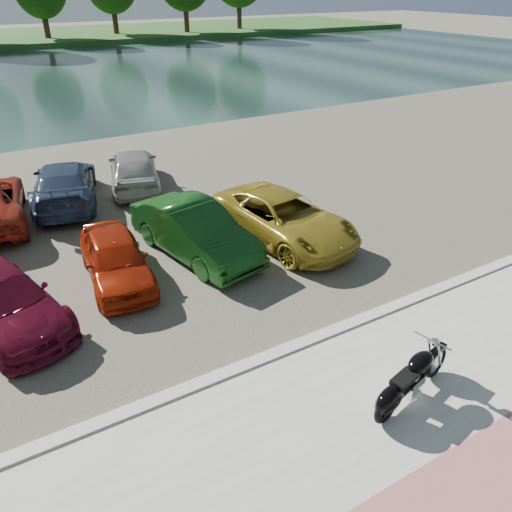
{
  "coord_description": "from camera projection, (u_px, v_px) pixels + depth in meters",
  "views": [
    {
      "loc": [
        -6.01,
        -4.73,
        6.89
      ],
      "look_at": [
        -0.69,
        4.25,
        1.1
      ],
      "focal_mm": 35.0,
      "sensor_mm": 36.0,
      "label": 1
    }
  ],
  "objects": [
    {
      "name": "car_11",
      "position": [
        65.0,
        183.0,
        17.15
      ],
      "size": [
        3.16,
        5.29,
        1.43
      ],
      "primitive_type": "imported",
      "rotation": [
        0.0,
        0.0,
        2.89
      ],
      "color": "navy",
      "rests_on": "parking_lot"
    },
    {
      "name": "car_3",
      "position": [
        2.0,
        300.0,
        11.05
      ],
      "size": [
        2.89,
        4.65,
        1.26
      ],
      "primitive_type": "imported",
      "rotation": [
        0.0,
        0.0,
        0.28
      ],
      "color": "#580C20",
      "rests_on": "parking_lot"
    },
    {
      "name": "kerb",
      "position": [
        335.0,
        331.0,
        11.05
      ],
      "size": [
        60.0,
        0.3,
        0.14
      ],
      "primitive_type": "cube",
      "color": "#A29F98",
      "rests_on": "ground"
    },
    {
      "name": "motorcycle",
      "position": [
        407.0,
        383.0,
        8.93
      ],
      "size": [
        2.3,
        0.9,
        1.05
      ],
      "rotation": [
        0.0,
        0.0,
        0.23
      ],
      "color": "black",
      "rests_on": "promenade"
    },
    {
      "name": "car_6",
      "position": [
        283.0,
        218.0,
        14.71
      ],
      "size": [
        2.97,
        5.26,
        1.39
      ],
      "primitive_type": "imported",
      "rotation": [
        0.0,
        0.0,
        0.14
      ],
      "color": "olive",
      "rests_on": "parking_lot"
    },
    {
      "name": "promenade",
      "position": [
        441.0,
        422.0,
        8.8
      ],
      "size": [
        60.0,
        6.0,
        0.1
      ],
      "primitive_type": "cube",
      "color": "#A29F98",
      "rests_on": "ground"
    },
    {
      "name": "car_12",
      "position": [
        134.0,
        168.0,
        18.48
      ],
      "size": [
        2.83,
        4.61,
        1.47
      ],
      "primitive_type": "imported",
      "rotation": [
        0.0,
        0.0,
        2.87
      ],
      "color": "#9D9D99",
      "rests_on": "parking_lot"
    },
    {
      "name": "river",
      "position": [
        35.0,
        79.0,
        39.67
      ],
      "size": [
        120.0,
        40.0,
        0.0
      ],
      "primitive_type": "cube",
      "color": "#182C29",
      "rests_on": "ground"
    },
    {
      "name": "car_4",
      "position": [
        116.0,
        258.0,
        12.7
      ],
      "size": [
        1.87,
        3.85,
        1.27
      ],
      "primitive_type": "imported",
      "rotation": [
        0.0,
        0.0,
        -0.1
      ],
      "color": "#A3220A",
      "rests_on": "parking_lot"
    },
    {
      "name": "car_5",
      "position": [
        195.0,
        231.0,
        13.86
      ],
      "size": [
        2.39,
        4.71,
        1.48
      ],
      "primitive_type": "imported",
      "rotation": [
        0.0,
        0.0,
        0.19
      ],
      "color": "#103D11",
      "rests_on": "parking_lot"
    },
    {
      "name": "parking_lot",
      "position": [
        177.0,
        199.0,
        17.84
      ],
      "size": [
        60.0,
        18.0,
        0.04
      ],
      "primitive_type": "cube",
      "color": "#433F36",
      "rests_on": "ground"
    },
    {
      "name": "ground",
      "position": [
        400.0,
        389.0,
        9.57
      ],
      "size": [
        200.0,
        200.0,
        0.0
      ],
      "primitive_type": "plane",
      "color": "#595447",
      "rests_on": "ground"
    }
  ]
}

